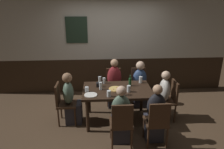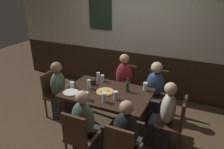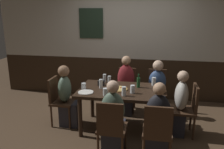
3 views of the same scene
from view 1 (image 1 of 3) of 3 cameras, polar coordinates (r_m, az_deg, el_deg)
The scene contains 27 objects.
ground_plane at distance 4.76m, azimuth 1.32°, elevation -12.15°, with size 12.00×12.00×0.00m, color #4C3826.
wall_back at distance 5.82m, azimuth -0.09°, elevation 7.64°, with size 6.40×0.13×2.60m.
dining_table at distance 4.45m, azimuth 1.39°, elevation -4.98°, with size 1.42×0.93×0.74m.
chair_mid_near at distance 3.76m, azimuth 2.59°, elevation -12.70°, with size 0.40×0.40×0.88m.
chair_right_near at distance 3.87m, azimuth 12.07°, elevation -12.11°, with size 0.40×0.40×0.88m.
chair_mid_far at distance 5.32m, azimuth 0.53°, elevation -2.61°, with size 0.40×0.40×0.88m.
chair_right_far at distance 5.40m, azimuth 7.17°, elevation -2.42°, with size 0.40×0.40×0.88m.
chair_head_east at distance 4.75m, azimuth 15.13°, elevation -6.15°, with size 0.40×0.40×0.88m.
chair_head_west at distance 4.57m, azimuth -12.98°, elevation -7.02°, with size 0.40×0.40×0.88m.
person_mid_near at distance 3.91m, azimuth 2.32°, elevation -11.77°, with size 0.34×0.37×1.12m.
person_right_near at distance 4.02m, azimuth 11.42°, elevation -11.22°, with size 0.34×0.37×1.13m.
person_mid_far at distance 5.17m, azimuth 0.66°, elevation -3.28°, with size 0.34×0.37×1.18m.
person_right_far at distance 5.26m, azimuth 7.49°, elevation -3.31°, with size 0.34×0.37×1.11m.
person_head_east at distance 4.71m, azimuth 13.20°, elevation -6.60°, with size 0.37×0.34×1.11m.
person_head_west at distance 4.55m, azimuth -10.91°, elevation -7.29°, with size 0.37×0.34×1.12m.
pizza at distance 4.40m, azimuth 1.04°, elevation -3.89°, with size 0.30×0.30×0.03m.
pint_glass_stout at distance 4.13m, azimuth 3.10°, elevation -4.67°, with size 0.07×0.07×0.15m.
pint_glass_amber at distance 4.07m, azimuth -0.86°, elevation -5.28°, with size 0.08×0.08×0.12m.
pint_glass_pale at distance 4.77m, azimuth 7.70°, elevation -1.50°, with size 0.08×0.08×0.15m.
tumbler_water at distance 4.71m, azimuth -3.31°, elevation -1.51°, with size 0.06×0.06×0.15m.
beer_glass_tall at distance 4.70m, azimuth -2.15°, elevation -1.76°, with size 0.06×0.06×0.13m.
beer_glass_half at distance 4.28m, azimuth 4.50°, elevation -3.92°, with size 0.08×0.08×0.13m.
tumbler_short at distance 4.38m, azimuth -3.09°, elevation -3.23°, with size 0.06×0.06×0.16m.
highball_clear at distance 4.30m, azimuth -6.79°, elevation -4.08°, with size 0.08×0.08×0.11m.
beer_bottle_green at distance 4.57m, azimuth 4.87°, elevation -1.93°, with size 0.06×0.06×0.24m.
plate_white_large at distance 4.17m, azimuth -5.74°, elevation -5.47°, with size 0.26×0.26×0.01m, color white.
condiment_caddy at distance 4.53m, azimuth -3.53°, elevation -2.74°, with size 0.11×0.09×0.09m, color black.
Camera 1 is at (-0.38, -4.04, 2.49)m, focal length 33.98 mm.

